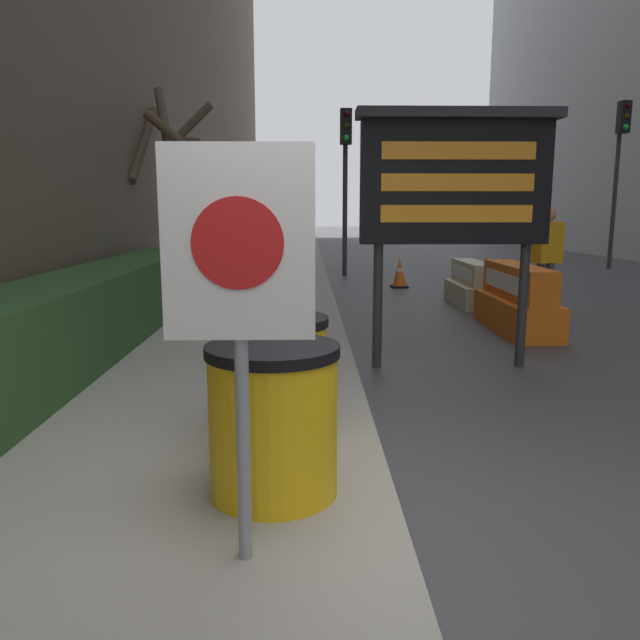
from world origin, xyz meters
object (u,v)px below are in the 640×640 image
at_px(traffic_light_near_curb, 346,157).
at_px(pedestrian_worker, 547,251).
at_px(jersey_barrier_cream, 472,286).
at_px(traffic_light_far_side, 620,150).
at_px(barrel_drum_middle, 275,377).
at_px(jersey_barrier_orange_far, 517,302).
at_px(message_board, 455,181).
at_px(traffic_cone_near, 400,273).
at_px(barrel_drum_foreground, 273,419).
at_px(traffic_cone_mid, 486,273).
at_px(warning_sign, 239,277).

relative_size(traffic_light_near_curb, pedestrian_worker, 2.41).
xyz_separation_m(jersey_barrier_cream, traffic_light_far_side, (5.69, 6.62, 2.93)).
bearing_deg(barrel_drum_middle, traffic_light_far_side, 56.61).
relative_size(jersey_barrier_orange_far, jersey_barrier_cream, 1.23).
bearing_deg(message_board, traffic_cone_near, 85.97).
bearing_deg(jersey_barrier_cream, traffic_cone_near, 109.58).
bearing_deg(pedestrian_worker, message_board, -144.65).
xyz_separation_m(barrel_drum_foreground, pedestrian_worker, (4.04, 6.75, 0.45)).
height_order(barrel_drum_foreground, traffic_cone_mid, barrel_drum_foreground).
bearing_deg(message_board, traffic_light_far_side, 57.16).
bearing_deg(traffic_light_far_side, traffic_cone_mid, -137.26).
bearing_deg(traffic_cone_mid, traffic_light_far_side, 42.74).
bearing_deg(traffic_cone_near, traffic_light_near_curb, 112.79).
distance_m(message_board, traffic_cone_mid, 7.07).
bearing_deg(barrel_drum_foreground, traffic_light_far_side, 58.34).
xyz_separation_m(barrel_drum_middle, traffic_cone_near, (2.22, 9.30, -0.23)).
relative_size(warning_sign, traffic_cone_near, 2.74).
bearing_deg(message_board, traffic_light_near_curb, 93.35).
distance_m(traffic_light_near_curb, traffic_light_far_side, 7.81).
xyz_separation_m(message_board, traffic_light_far_side, (7.08, 10.97, 1.32)).
relative_size(jersey_barrier_cream, traffic_cone_near, 2.51).
relative_size(message_board, traffic_light_far_side, 0.58).
bearing_deg(traffic_light_near_curb, traffic_cone_mid, -45.62).
xyz_separation_m(traffic_cone_near, traffic_light_near_curb, (-1.04, 2.46, 2.64)).
relative_size(jersey_barrier_cream, traffic_cone_mid, 2.33).
height_order(traffic_cone_near, pedestrian_worker, pedestrian_worker).
height_order(traffic_cone_near, traffic_light_far_side, traffic_light_far_side).
xyz_separation_m(barrel_drum_foreground, warning_sign, (-0.09, -0.66, 0.84)).
relative_size(jersey_barrier_cream, pedestrian_worker, 0.96).
relative_size(message_board, traffic_light_near_curb, 0.65).
relative_size(barrel_drum_middle, traffic_light_near_curb, 0.20).
distance_m(warning_sign, jersey_barrier_orange_far, 6.81).
bearing_deg(warning_sign, pedestrian_worker, 60.88).
height_order(barrel_drum_middle, pedestrian_worker, pedestrian_worker).
xyz_separation_m(barrel_drum_middle, jersey_barrier_orange_far, (3.12, 4.40, -0.15)).
relative_size(message_board, jersey_barrier_orange_far, 1.32).
bearing_deg(traffic_light_far_side, jersey_barrier_cream, -130.68).
height_order(traffic_light_near_curb, pedestrian_worker, traffic_light_near_curb).
distance_m(jersey_barrier_orange_far, traffic_cone_near, 4.98).
height_order(traffic_cone_mid, pedestrian_worker, pedestrian_worker).
relative_size(jersey_barrier_cream, traffic_light_far_side, 0.36).
distance_m(jersey_barrier_orange_far, jersey_barrier_cream, 2.35).
relative_size(warning_sign, traffic_light_far_side, 0.39).
bearing_deg(traffic_light_far_side, warning_sign, -120.77).
xyz_separation_m(barrel_drum_foreground, message_board, (1.70, 3.27, 1.40)).
xyz_separation_m(barrel_drum_middle, pedestrian_worker, (4.07, 5.88, 0.45)).
distance_m(traffic_light_far_side, pedestrian_worker, 9.16).
bearing_deg(barrel_drum_foreground, traffic_cone_near, 77.88).
relative_size(barrel_drum_middle, jersey_barrier_cream, 0.51).
relative_size(barrel_drum_middle, jersey_barrier_orange_far, 0.41).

